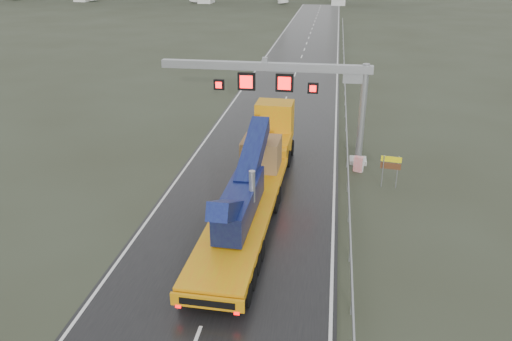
% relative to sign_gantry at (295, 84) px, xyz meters
% --- Properties ---
extents(ground, '(400.00, 400.00, 0.00)m').
position_rel_sign_gantry_xyz_m(ground, '(-2.10, -17.99, -5.61)').
color(ground, '#2B2E20').
rests_on(ground, ground).
extents(road, '(11.00, 200.00, 0.02)m').
position_rel_sign_gantry_xyz_m(road, '(-2.10, 22.01, -5.60)').
color(road, black).
rests_on(road, ground).
extents(guardrail, '(0.20, 140.00, 1.40)m').
position_rel_sign_gantry_xyz_m(guardrail, '(4.00, 12.01, -4.91)').
color(guardrail, gray).
rests_on(guardrail, ground).
extents(sign_gantry, '(14.90, 1.20, 7.42)m').
position_rel_sign_gantry_xyz_m(sign_gantry, '(0.00, 0.00, 0.00)').
color(sign_gantry, silver).
rests_on(sign_gantry, ground).
extents(heavy_haul_truck, '(3.45, 20.62, 4.82)m').
position_rel_sign_gantry_xyz_m(heavy_haul_truck, '(-1.64, -6.33, -3.74)').
color(heavy_haul_truck, orange).
rests_on(heavy_haul_truck, ground).
extents(exit_sign_pair, '(1.28, 0.24, 2.21)m').
position_rel_sign_gantry_xyz_m(exit_sign_pair, '(6.62, -3.99, -4.07)').
color(exit_sign_pair, gray).
rests_on(exit_sign_pair, ground).
extents(striped_barrier, '(0.72, 0.54, 1.09)m').
position_rel_sign_gantry_xyz_m(striped_barrier, '(4.76, -1.63, -5.07)').
color(striped_barrier, red).
rests_on(striped_barrier, ground).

